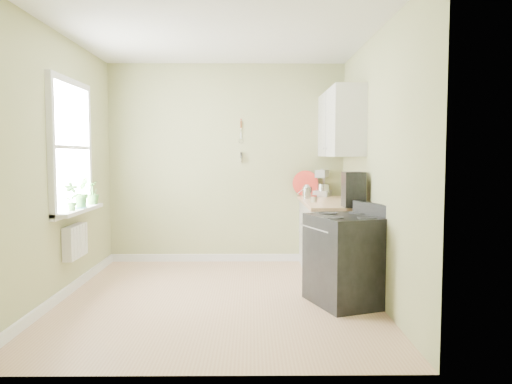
{
  "coord_description": "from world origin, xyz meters",
  "views": [
    {
      "loc": [
        0.34,
        -5.03,
        1.47
      ],
      "look_at": [
        0.39,
        0.55,
        1.05
      ],
      "focal_mm": 35.0,
      "sensor_mm": 36.0,
      "label": 1
    }
  ],
  "objects_px": {
    "stand_mixer": "(322,184)",
    "coffee_maker": "(353,190)",
    "kettle": "(307,192)",
    "stove": "(346,259)"
  },
  "relations": [
    {
      "from": "stand_mixer",
      "to": "kettle",
      "type": "relative_size",
      "value": 2.17
    },
    {
      "from": "kettle",
      "to": "coffee_maker",
      "type": "relative_size",
      "value": 0.48
    },
    {
      "from": "kettle",
      "to": "stand_mixer",
      "type": "bearing_deg",
      "value": 56.62
    },
    {
      "from": "stand_mixer",
      "to": "kettle",
      "type": "distance_m",
      "value": 0.48
    },
    {
      "from": "stand_mixer",
      "to": "coffee_maker",
      "type": "relative_size",
      "value": 1.04
    },
    {
      "from": "kettle",
      "to": "coffee_maker",
      "type": "bearing_deg",
      "value": -69.81
    },
    {
      "from": "stove",
      "to": "coffee_maker",
      "type": "relative_size",
      "value": 2.63
    },
    {
      "from": "stand_mixer",
      "to": "kettle",
      "type": "height_order",
      "value": "stand_mixer"
    },
    {
      "from": "stove",
      "to": "stand_mixer",
      "type": "xyz_separation_m",
      "value": [
        0.03,
        1.93,
        0.63
      ]
    },
    {
      "from": "stove",
      "to": "stand_mixer",
      "type": "bearing_deg",
      "value": 89.06
    }
  ]
}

